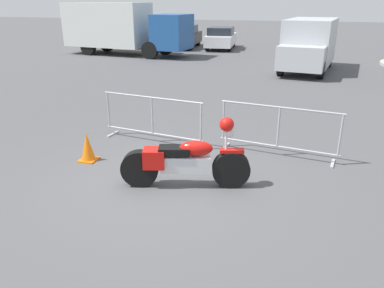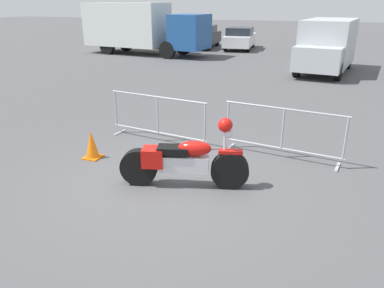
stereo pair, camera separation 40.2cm
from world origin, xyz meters
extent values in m
plane|color=#4C4C4F|center=(0.00, 0.00, 0.00)|extent=(120.00, 120.00, 0.00)
cylinder|color=black|center=(1.16, 0.27, 0.33)|extent=(0.68, 0.36, 0.66)
cylinder|color=black|center=(-0.38, -0.17, 0.33)|extent=(0.68, 0.36, 0.66)
cube|color=silver|center=(0.39, 0.05, 0.43)|extent=(0.90, 0.47, 0.29)
ellipsoid|color=red|center=(0.57, 0.10, 0.72)|extent=(0.63, 0.41, 0.27)
cube|color=black|center=(0.21, 0.00, 0.68)|extent=(0.59, 0.42, 0.12)
cube|color=red|center=(-0.12, -0.10, 0.54)|extent=(0.45, 0.42, 0.33)
cube|color=red|center=(1.16, 0.27, 0.68)|extent=(0.44, 0.25, 0.06)
cylinder|color=silver|center=(1.06, 0.24, 0.82)|extent=(0.05, 0.05, 0.46)
sphere|color=silver|center=(1.11, 0.25, 1.00)|extent=(0.16, 0.16, 0.16)
sphere|color=red|center=(1.06, 0.24, 1.15)|extent=(0.25, 0.25, 0.25)
cylinder|color=#9EA0A5|center=(-1.02, 1.97, 1.05)|extent=(2.51, 0.37, 0.04)
cylinder|color=#9EA0A5|center=(-1.02, 1.97, 0.20)|extent=(2.51, 0.37, 0.04)
cylinder|color=#9EA0A5|center=(-2.22, 2.13, 0.62)|extent=(0.05, 0.05, 0.85)
cylinder|color=#9EA0A5|center=(-1.02, 1.97, 0.62)|extent=(0.05, 0.05, 0.85)
cylinder|color=#9EA0A5|center=(0.18, 1.81, 0.62)|extent=(0.05, 0.05, 0.85)
cube|color=#9EA0A5|center=(-2.15, 2.12, 0.01)|extent=(0.12, 0.44, 0.03)
cube|color=#9EA0A5|center=(0.11, 1.82, 0.01)|extent=(0.12, 0.44, 0.03)
cylinder|color=#9EA0A5|center=(1.81, 1.97, 1.05)|extent=(2.51, 0.37, 0.04)
cylinder|color=#9EA0A5|center=(1.81, 1.97, 0.20)|extent=(2.51, 0.37, 0.04)
cylinder|color=#9EA0A5|center=(0.60, 2.13, 0.62)|extent=(0.05, 0.05, 0.85)
cylinder|color=#9EA0A5|center=(1.81, 1.97, 0.62)|extent=(0.05, 0.05, 0.85)
cylinder|color=#9EA0A5|center=(3.01, 1.81, 0.62)|extent=(0.05, 0.05, 0.85)
cube|color=#9EA0A5|center=(0.67, 2.12, 0.01)|extent=(0.12, 0.44, 0.03)
cube|color=#9EA0A5|center=(2.94, 1.82, 0.01)|extent=(0.12, 0.44, 0.03)
cube|color=silver|center=(-9.54, 15.51, 1.73)|extent=(5.20, 2.78, 2.50)
cube|color=#1E4C8C|center=(-5.26, 15.09, 1.43)|extent=(2.01, 2.35, 1.90)
cylinder|color=black|center=(-6.09, 16.14, 0.48)|extent=(0.98, 0.37, 0.96)
cylinder|color=black|center=(-6.28, 14.22, 0.48)|extent=(0.98, 0.37, 0.96)
cylinder|color=black|center=(-10.29, 16.56, 0.48)|extent=(0.98, 0.37, 0.96)
cylinder|color=black|center=(-10.48, 14.63, 0.48)|extent=(0.98, 0.37, 0.96)
cube|color=#B2B7BC|center=(2.25, 13.17, 1.31)|extent=(2.50, 4.32, 2.00)
cube|color=#B2B7BC|center=(1.94, 10.69, 0.84)|extent=(2.00, 1.13, 1.00)
cylinder|color=black|center=(2.82, 10.98, 0.36)|extent=(0.33, 0.74, 0.72)
cylinder|color=black|center=(1.15, 11.19, 0.36)|extent=(0.33, 0.74, 0.72)
cylinder|color=black|center=(3.23, 14.25, 0.36)|extent=(0.33, 0.74, 0.72)
cylinder|color=black|center=(1.57, 14.46, 0.36)|extent=(0.33, 0.74, 0.72)
cube|color=#284799|center=(-11.53, 20.35, 0.57)|extent=(2.01, 4.15, 0.65)
cube|color=#1E232B|center=(-11.52, 20.21, 1.13)|extent=(1.69, 2.19, 0.47)
cylinder|color=black|center=(-12.33, 21.56, 0.30)|extent=(0.26, 0.61, 0.60)
cylinder|color=black|center=(-10.97, 21.69, 0.30)|extent=(0.26, 0.61, 0.60)
cylinder|color=black|center=(-12.09, 19.00, 0.30)|extent=(0.26, 0.61, 0.60)
cylinder|color=black|center=(-10.72, 19.13, 0.30)|extent=(0.26, 0.61, 0.60)
cube|color=yellow|center=(-8.87, 19.88, 0.58)|extent=(2.04, 4.21, 0.66)
cube|color=#1E232B|center=(-8.85, 19.74, 1.14)|extent=(1.72, 2.22, 0.47)
cylinder|color=black|center=(-9.69, 21.11, 0.30)|extent=(0.27, 0.62, 0.61)
cylinder|color=black|center=(-8.30, 21.24, 0.30)|extent=(0.27, 0.62, 0.61)
cylinder|color=black|center=(-9.43, 18.52, 0.30)|extent=(0.27, 0.62, 0.61)
cylinder|color=black|center=(-8.05, 18.65, 0.30)|extent=(0.27, 0.62, 0.61)
cube|color=black|center=(-6.21, 20.04, 0.63)|extent=(2.23, 4.60, 0.72)
cube|color=#1E232B|center=(-6.19, 19.89, 1.25)|extent=(1.88, 2.42, 0.52)
cylinder|color=black|center=(-7.10, 21.38, 0.33)|extent=(0.29, 0.68, 0.66)
cylinder|color=black|center=(-5.59, 21.53, 0.33)|extent=(0.29, 0.68, 0.66)
cylinder|color=black|center=(-6.83, 18.55, 0.33)|extent=(0.29, 0.68, 0.66)
cylinder|color=black|center=(-5.31, 18.70, 0.33)|extent=(0.29, 0.68, 0.66)
cube|color=white|center=(-3.55, 20.08, 0.60)|extent=(2.12, 4.36, 0.69)
cube|color=#1E232B|center=(-3.53, 19.93, 1.19)|extent=(1.78, 2.30, 0.49)
cylinder|color=black|center=(-4.39, 21.35, 0.31)|extent=(0.28, 0.65, 0.63)
cylinder|color=black|center=(-2.96, 21.49, 0.31)|extent=(0.28, 0.65, 0.63)
cylinder|color=black|center=(-4.13, 18.67, 0.31)|extent=(0.28, 0.65, 0.63)
cylinder|color=black|center=(-2.70, 18.80, 0.31)|extent=(0.28, 0.65, 0.63)
cylinder|color=#262838|center=(1.26, 14.51, 0.42)|extent=(0.34, 0.34, 0.85)
cylinder|color=beige|center=(1.26, 14.51, 1.16)|extent=(0.48, 0.48, 0.62)
sphere|color=tan|center=(1.26, 14.51, 1.58)|extent=(0.22, 0.22, 0.22)
cube|color=orange|center=(-1.87, 0.55, 0.01)|extent=(0.34, 0.34, 0.03)
cone|color=orange|center=(-1.87, 0.55, 0.31)|extent=(0.28, 0.28, 0.56)
camera|label=1|loc=(2.24, -5.60, 3.08)|focal=35.00mm
camera|label=2|loc=(2.62, -5.47, 3.08)|focal=35.00mm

